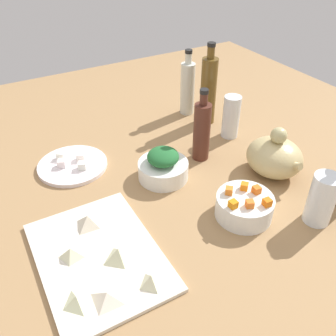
{
  "coord_description": "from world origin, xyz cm",
  "views": [
    {
      "loc": [
        69.8,
        -40.17,
        66.6
      ],
      "look_at": [
        0.0,
        0.0,
        8.0
      ],
      "focal_mm": 38.97,
      "sensor_mm": 36.0,
      "label": 1
    }
  ],
  "objects_px": {
    "bowl_carrots": "(244,207)",
    "drinking_glass_0": "(322,199)",
    "plate_tofu": "(73,165)",
    "cutting_board": "(99,256)",
    "bowl_greens": "(165,170)",
    "teapot": "(275,156)",
    "drinking_glass_1": "(231,117)",
    "bottle_3": "(188,87)",
    "bottle_0": "(208,90)",
    "bottle_2": "(202,130)"
  },
  "relations": [
    {
      "from": "plate_tofu",
      "to": "teapot",
      "type": "height_order",
      "value": "teapot"
    },
    {
      "from": "cutting_board",
      "to": "drinking_glass_0",
      "type": "bearing_deg",
      "value": 72.98
    },
    {
      "from": "bowl_carrots",
      "to": "bottle_3",
      "type": "relative_size",
      "value": 0.6
    },
    {
      "from": "bowl_carrots",
      "to": "bottle_0",
      "type": "xyz_separation_m",
      "value": [
        -0.45,
        0.2,
        0.09
      ]
    },
    {
      "from": "cutting_board",
      "to": "teapot",
      "type": "distance_m",
      "value": 0.56
    },
    {
      "from": "plate_tofu",
      "to": "cutting_board",
      "type": "bearing_deg",
      "value": -9.17
    },
    {
      "from": "cutting_board",
      "to": "bowl_greens",
      "type": "distance_m",
      "value": 0.33
    },
    {
      "from": "teapot",
      "to": "bottle_3",
      "type": "relative_size",
      "value": 0.76
    },
    {
      "from": "plate_tofu",
      "to": "bowl_greens",
      "type": "distance_m",
      "value": 0.28
    },
    {
      "from": "bowl_greens",
      "to": "bottle_2",
      "type": "height_order",
      "value": "bottle_2"
    },
    {
      "from": "bowl_greens",
      "to": "teapot",
      "type": "xyz_separation_m",
      "value": [
        0.14,
        0.28,
        0.03
      ]
    },
    {
      "from": "plate_tofu",
      "to": "drinking_glass_0",
      "type": "height_order",
      "value": "drinking_glass_0"
    },
    {
      "from": "teapot",
      "to": "drinking_glass_0",
      "type": "xyz_separation_m",
      "value": [
        0.2,
        -0.04,
        0.01
      ]
    },
    {
      "from": "bowl_greens",
      "to": "bottle_0",
      "type": "distance_m",
      "value": 0.37
    },
    {
      "from": "cutting_board",
      "to": "teapot",
      "type": "relative_size",
      "value": 1.94
    },
    {
      "from": "bowl_greens",
      "to": "bottle_0",
      "type": "relative_size",
      "value": 0.51
    },
    {
      "from": "bottle_0",
      "to": "bottle_3",
      "type": "distance_m",
      "value": 0.1
    },
    {
      "from": "cutting_board",
      "to": "bowl_carrots",
      "type": "distance_m",
      "value": 0.37
    },
    {
      "from": "teapot",
      "to": "drinking_glass_0",
      "type": "distance_m",
      "value": 0.21
    },
    {
      "from": "bottle_0",
      "to": "drinking_glass_0",
      "type": "relative_size",
      "value": 2.1
    },
    {
      "from": "drinking_glass_1",
      "to": "bowl_greens",
      "type": "bearing_deg",
      "value": -73.09
    },
    {
      "from": "plate_tofu",
      "to": "drinking_glass_1",
      "type": "relative_size",
      "value": 1.43
    },
    {
      "from": "bowl_greens",
      "to": "teapot",
      "type": "height_order",
      "value": "teapot"
    },
    {
      "from": "cutting_board",
      "to": "teapot",
      "type": "xyz_separation_m",
      "value": [
        -0.05,
        0.55,
        0.05
      ]
    },
    {
      "from": "teapot",
      "to": "bottle_3",
      "type": "bearing_deg",
      "value": -178.32
    },
    {
      "from": "bowl_greens",
      "to": "drinking_glass_0",
      "type": "distance_m",
      "value": 0.42
    },
    {
      "from": "bottle_2",
      "to": "bottle_3",
      "type": "bearing_deg",
      "value": 155.63
    },
    {
      "from": "drinking_glass_0",
      "to": "teapot",
      "type": "bearing_deg",
      "value": 167.72
    },
    {
      "from": "bowl_carrots",
      "to": "drinking_glass_1",
      "type": "height_order",
      "value": "drinking_glass_1"
    },
    {
      "from": "teapot",
      "to": "drinking_glass_0",
      "type": "height_order",
      "value": "teapot"
    },
    {
      "from": "bottle_0",
      "to": "plate_tofu",
      "type": "bearing_deg",
      "value": -86.18
    },
    {
      "from": "bottle_0",
      "to": "bottle_3",
      "type": "xyz_separation_m",
      "value": [
        -0.09,
        -0.02,
        -0.02
      ]
    },
    {
      "from": "cutting_board",
      "to": "bowl_greens",
      "type": "relative_size",
      "value": 2.44
    },
    {
      "from": "cutting_board",
      "to": "bottle_3",
      "type": "bearing_deg",
      "value": 132.2
    },
    {
      "from": "bottle_2",
      "to": "bowl_carrots",
      "type": "bearing_deg",
      "value": -10.92
    },
    {
      "from": "bowl_carrots",
      "to": "drinking_glass_0",
      "type": "height_order",
      "value": "drinking_glass_0"
    },
    {
      "from": "bottle_0",
      "to": "drinking_glass_0",
      "type": "distance_m",
      "value": 0.56
    },
    {
      "from": "plate_tofu",
      "to": "drinking_glass_1",
      "type": "bearing_deg",
      "value": 80.45
    },
    {
      "from": "bowl_carrots",
      "to": "drinking_glass_1",
      "type": "distance_m",
      "value": 0.39
    },
    {
      "from": "bowl_carrots",
      "to": "bottle_2",
      "type": "height_order",
      "value": "bottle_2"
    },
    {
      "from": "drinking_glass_1",
      "to": "drinking_glass_0",
      "type": "bearing_deg",
      "value": -8.54
    },
    {
      "from": "teapot",
      "to": "bottle_0",
      "type": "distance_m",
      "value": 0.35
    },
    {
      "from": "plate_tofu",
      "to": "drinking_glass_0",
      "type": "distance_m",
      "value": 0.69
    },
    {
      "from": "plate_tofu",
      "to": "teapot",
      "type": "distance_m",
      "value": 0.59
    },
    {
      "from": "bottle_3",
      "to": "plate_tofu",
      "type": "bearing_deg",
      "value": -75.13
    },
    {
      "from": "bottle_0",
      "to": "drinking_glass_1",
      "type": "relative_size",
      "value": 1.98
    },
    {
      "from": "drinking_glass_0",
      "to": "cutting_board",
      "type": "bearing_deg",
      "value": -107.02
    },
    {
      "from": "bottle_0",
      "to": "bowl_carrots",
      "type": "bearing_deg",
      "value": -23.99
    },
    {
      "from": "bowl_carrots",
      "to": "bottle_2",
      "type": "relative_size",
      "value": 0.63
    },
    {
      "from": "cutting_board",
      "to": "plate_tofu",
      "type": "distance_m",
      "value": 0.37
    }
  ]
}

